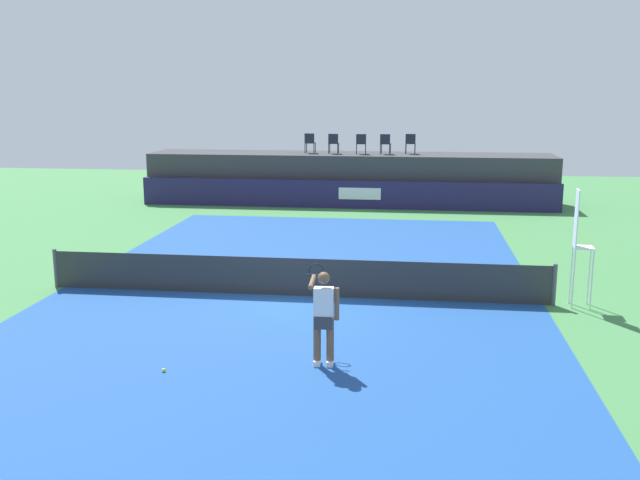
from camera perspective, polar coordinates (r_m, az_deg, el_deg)
ground_plane at (r=20.56m, az=-0.71°, el=-2.13°), size 48.00×48.00×0.00m
court_inner at (r=17.69m, az=-2.09°, el=-4.45°), size 12.00×22.00×0.00m
sponsor_wall at (r=30.69m, az=2.07°, el=3.66°), size 18.00×0.22×1.20m
spectator_platform at (r=32.40m, az=2.37°, el=4.98°), size 18.00×2.80×2.20m
spectator_chair_far_left at (r=32.40m, az=-0.81°, el=7.82°), size 0.45×0.45×0.89m
spectator_chair_left at (r=32.13m, az=1.09°, el=7.79°), size 0.44×0.44×0.89m
spectator_chair_center at (r=31.99m, az=3.30°, el=7.75°), size 0.47×0.47×0.89m
spectator_chair_right at (r=31.99m, az=5.24°, el=7.72°), size 0.47×0.47×0.89m
spectator_chair_far_right at (r=32.28m, az=7.24°, el=7.71°), size 0.45×0.45×0.89m
umpire_chair at (r=17.52m, az=19.98°, el=0.01°), size 0.47×0.47×2.76m
tennis_net at (r=17.57m, az=-2.10°, el=-2.97°), size 12.40×0.02×0.95m
net_post_near at (r=19.54m, az=-20.35°, el=-2.12°), size 0.10×0.10×1.00m
net_post_far at (r=17.65m, az=18.20°, el=-3.41°), size 0.10×0.10×1.00m
tennis_player at (r=13.08m, az=0.29°, el=-5.98°), size 0.70×1.12×1.77m
tennis_ball at (r=13.35m, az=-12.37°, el=-10.10°), size 0.07×0.07×0.07m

